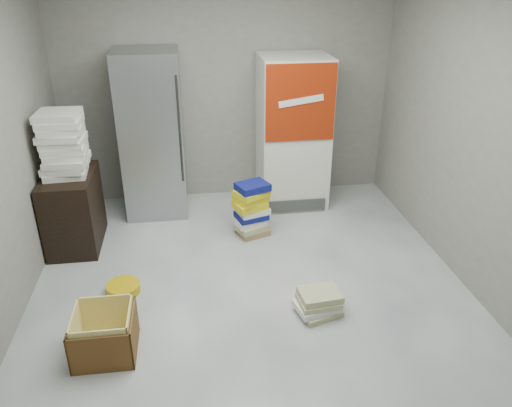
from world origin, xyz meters
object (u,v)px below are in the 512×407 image
object	(u,v)px
cardboard_box	(105,336)
wood_shelf	(74,210)
phonebook_stack_main	(251,209)
steel_fridge	(152,135)
coke_cooler	(293,132)

from	to	relation	value
cardboard_box	wood_shelf	bearing A→B (deg)	106.52
phonebook_stack_main	wood_shelf	bearing A→B (deg)	153.42
phonebook_stack_main	cardboard_box	distance (m)	2.17
wood_shelf	steel_fridge	bearing A→B (deg)	41.31
wood_shelf	phonebook_stack_main	xyz separation A→B (m)	(1.87, -0.07, -0.09)
phonebook_stack_main	coke_cooler	bearing A→B (deg)	28.21
wood_shelf	phonebook_stack_main	distance (m)	1.88
steel_fridge	phonebook_stack_main	world-z (taller)	steel_fridge
phonebook_stack_main	steel_fridge	bearing A→B (deg)	118.06
wood_shelf	phonebook_stack_main	size ratio (longest dim) A/B	1.28
coke_cooler	wood_shelf	distance (m)	2.63
wood_shelf	phonebook_stack_main	world-z (taller)	wood_shelf
wood_shelf	cardboard_box	distance (m)	1.84
coke_cooler	wood_shelf	xyz separation A→B (m)	(-2.48, -0.72, -0.50)
wood_shelf	cardboard_box	world-z (taller)	wood_shelf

